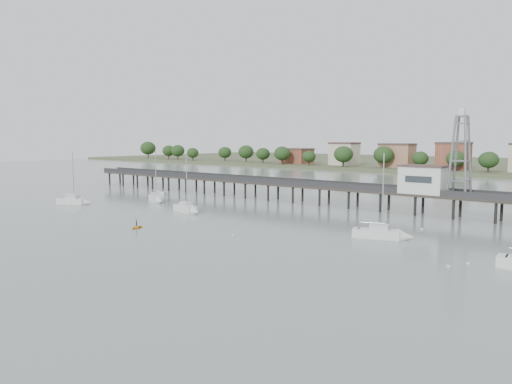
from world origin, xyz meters
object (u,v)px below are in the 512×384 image
(lattice_tower, at_px, (460,156))
(sailboat_b, at_px, (157,199))
(sailboat_a, at_px, (77,201))
(sailboat_f, at_px, (189,209))
(white_tender, at_px, (161,193))
(pier, at_px, (311,186))
(sailboat_c, at_px, (388,234))
(yellow_dinghy, at_px, (137,228))

(lattice_tower, distance_m, sailboat_b, 63.62)
(lattice_tower, bearing_deg, sailboat_a, -154.34)
(sailboat_f, bearing_deg, white_tender, 161.08)
(pier, distance_m, sailboat_f, 28.53)
(sailboat_c, xyz_separation_m, sailboat_a, (-68.13, -8.10, 0.00))
(pier, relative_size, yellow_dinghy, 63.72)
(pier, bearing_deg, sailboat_a, -138.78)
(sailboat_a, xyz_separation_m, yellow_dinghy, (33.60, -9.51, -0.65))
(white_tender, bearing_deg, sailboat_c, -20.54)
(sailboat_b, bearing_deg, sailboat_c, 19.39)
(sailboat_a, relative_size, sailboat_f, 1.01)
(sailboat_b, xyz_separation_m, white_tender, (-11.35, 10.34, -0.27))
(sailboat_c, distance_m, sailboat_a, 68.61)
(sailboat_f, bearing_deg, sailboat_b, 171.09)
(sailboat_a, xyz_separation_m, white_tender, (-1.10, 23.96, -0.27))
(sailboat_f, bearing_deg, yellow_dinghy, -59.18)
(pier, xyz_separation_m, yellow_dinghy, (-4.66, -43.03, -3.79))
(sailboat_b, distance_m, white_tender, 15.35)
(sailboat_b, distance_m, sailboat_a, 17.04)
(sailboat_b, bearing_deg, white_tender, 162.50)
(pier, bearing_deg, sailboat_f, -111.94)
(sailboat_a, distance_m, sailboat_f, 28.59)
(sailboat_a, height_order, sailboat_f, sailboat_a)
(pier, height_order, sailboat_f, sailboat_f)
(yellow_dinghy, bearing_deg, sailboat_b, 115.89)
(pier, height_order, yellow_dinghy, pier)
(white_tender, relative_size, yellow_dinghy, 1.39)
(lattice_tower, bearing_deg, sailboat_b, -161.52)
(sailboat_a, bearing_deg, lattice_tower, -3.11)
(sailboat_f, xyz_separation_m, yellow_dinghy, (5.94, -16.73, -0.65))
(sailboat_f, distance_m, yellow_dinghy, 17.76)
(sailboat_a, height_order, white_tender, sailboat_a)
(sailboat_b, bearing_deg, pier, 60.22)
(sailboat_c, bearing_deg, lattice_tower, 66.68)
(sailboat_c, bearing_deg, sailboat_a, 167.14)
(lattice_tower, relative_size, yellow_dinghy, 6.58)
(sailboat_c, relative_size, yellow_dinghy, 5.48)
(sailboat_c, distance_m, white_tender, 71.03)
(lattice_tower, relative_size, sailboat_f, 1.30)
(lattice_tower, xyz_separation_m, sailboat_f, (-42.10, -26.30, -10.45))
(lattice_tower, height_order, sailboat_a, lattice_tower)
(lattice_tower, distance_m, white_tender, 72.31)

